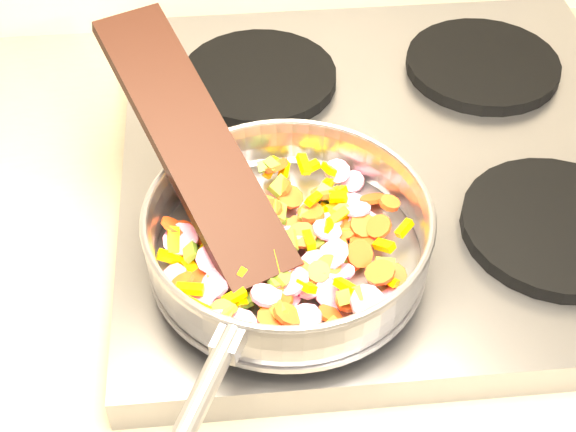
{
  "coord_description": "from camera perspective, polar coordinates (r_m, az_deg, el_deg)",
  "views": [
    {
      "loc": [
        -0.88,
        1.0,
        1.53
      ],
      "look_at": [
        -0.83,
        1.5,
        1.01
      ],
      "focal_mm": 50.0,
      "sensor_mm": 36.0,
      "label": 1
    }
  ],
  "objects": [
    {
      "name": "cooktop",
      "position": [
        0.92,
        7.3,
        3.75
      ],
      "size": [
        0.6,
        0.6,
        0.04
      ],
      "primitive_type": "cube",
      "color": "#939399",
      "rests_on": "counter_top"
    },
    {
      "name": "grate_fl",
      "position": [
        0.79,
        -0.67,
        -2.12
      ],
      "size": [
        0.19,
        0.19,
        0.02
      ],
      "primitive_type": "cylinder",
      "color": "black",
      "rests_on": "cooktop"
    },
    {
      "name": "grate_fr",
      "position": [
        0.85,
        18.52,
        -0.69
      ],
      "size": [
        0.19,
        0.19,
        0.02
      ],
      "primitive_type": "cylinder",
      "color": "black",
      "rests_on": "cooktop"
    },
    {
      "name": "grate_bl",
      "position": [
        1.0,
        -2.08,
        9.83
      ],
      "size": [
        0.19,
        0.19,
        0.02
      ],
      "primitive_type": "cylinder",
      "color": "black",
      "rests_on": "cooktop"
    },
    {
      "name": "grate_br",
      "position": [
        1.05,
        13.67,
        10.41
      ],
      "size": [
        0.19,
        0.19,
        0.02
      ],
      "primitive_type": "cylinder",
      "color": "black",
      "rests_on": "cooktop"
    },
    {
      "name": "saute_pan",
      "position": [
        0.74,
        -0.06,
        -1.3
      ],
      "size": [
        0.31,
        0.45,
        0.06
      ],
      "rotation": [
        0.0,
        0.0,
        -0.43
      ],
      "color": "#9E9EA5",
      "rests_on": "grate_fl"
    },
    {
      "name": "vegetable_heap",
      "position": [
        0.75,
        -0.21,
        -2.15
      ],
      "size": [
        0.25,
        0.24,
        0.05
      ],
      "color": "olive",
      "rests_on": "saute_pan"
    },
    {
      "name": "wooden_spatula",
      "position": [
        0.77,
        -6.83,
        5.34
      ],
      "size": [
        0.19,
        0.3,
        0.13
      ],
      "primitive_type": "cube",
      "rotation": [
        0.0,
        -0.37,
        2.0
      ],
      "color": "black",
      "rests_on": "saute_pan"
    }
  ]
}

